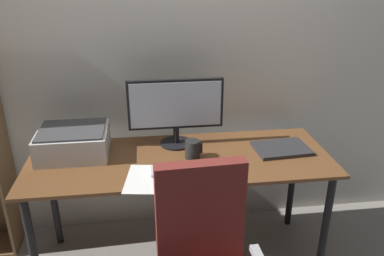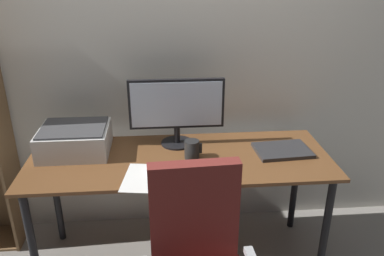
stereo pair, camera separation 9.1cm
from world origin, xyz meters
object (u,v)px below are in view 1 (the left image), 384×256
mouse (213,166)px  laptop (281,149)px  desk (180,170)px  monitor (176,108)px  keyboard (177,170)px  coffee_mug (192,149)px  printer (73,142)px

mouse → laptop: size_ratio=0.30×
desk → monitor: (-0.01, 0.18, 0.32)m
desk → monitor: bearing=91.8°
keyboard → mouse: size_ratio=3.02×
coffee_mug → desk: bearing=172.0°
mouse → coffee_mug: (-0.10, 0.14, 0.04)m
printer → laptop: bearing=-5.0°
keyboard → laptop: size_ratio=0.91×
desk → keyboard: (-0.03, -0.16, 0.09)m
keyboard → printer: printer is taller
keyboard → coffee_mug: 0.18m
desk → mouse: bearing=-42.0°
printer → mouse: bearing=-19.4°
monitor → mouse: (0.17, -0.33, -0.23)m
desk → mouse: 0.25m
keyboard → printer: (-0.58, 0.28, 0.07)m
laptop → printer: bearing=170.9°
laptop → keyboard: bearing=-169.0°
laptop → coffee_mug: bearing=178.8°
keyboard → mouse: mouse is taller
coffee_mug → laptop: size_ratio=0.34×
keyboard → coffee_mug: (0.10, 0.15, 0.05)m
laptop → monitor: bearing=161.0°
coffee_mug → printer: (-0.68, 0.14, 0.03)m
desk → laptop: bearing=1.7°
desk → laptop: (0.62, 0.02, 0.09)m
mouse → coffee_mug: coffee_mug is taller
desk → keyboard: 0.18m
mouse → coffee_mug: 0.17m
monitor → mouse: size_ratio=5.97×
keyboard → coffee_mug: coffee_mug is taller
desk → mouse: mouse is taller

